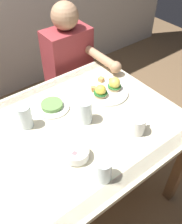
% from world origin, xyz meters
% --- Properties ---
extents(ground_plane, '(6.00, 6.00, 0.00)m').
position_xyz_m(ground_plane, '(0.00, 0.00, 0.00)').
color(ground_plane, brown).
extents(dining_table, '(1.20, 0.90, 0.74)m').
position_xyz_m(dining_table, '(0.00, 0.00, 0.63)').
color(dining_table, beige).
rests_on(dining_table, ground_plane).
extents(eggs_benedict_plate, '(0.27, 0.27, 0.09)m').
position_xyz_m(eggs_benedict_plate, '(0.35, 0.11, 0.77)').
color(eggs_benedict_plate, white).
rests_on(eggs_benedict_plate, dining_table).
extents(fruit_bowl, '(0.12, 0.12, 0.06)m').
position_xyz_m(fruit_bowl, '(-0.08, -0.18, 0.77)').
color(fruit_bowl, white).
rests_on(fruit_bowl, dining_table).
extents(coffee_mug, '(0.11, 0.08, 0.09)m').
position_xyz_m(coffee_mug, '(0.26, -0.23, 0.79)').
color(coffee_mug, white).
rests_on(coffee_mug, dining_table).
extents(water_glass_near, '(0.07, 0.07, 0.12)m').
position_xyz_m(water_glass_near, '(-0.05, -0.34, 0.79)').
color(water_glass_near, silver).
rests_on(water_glass_near, dining_table).
extents(water_glass_far, '(0.08, 0.08, 0.14)m').
position_xyz_m(water_glass_far, '(0.10, -0.00, 0.80)').
color(water_glass_far, silver).
rests_on(water_glass_far, dining_table).
extents(water_glass_extra, '(0.07, 0.07, 0.14)m').
position_xyz_m(water_glass_extra, '(-0.17, 0.16, 0.80)').
color(water_glass_extra, silver).
rests_on(water_glass_extra, dining_table).
extents(side_plate, '(0.20, 0.20, 0.04)m').
position_xyz_m(side_plate, '(0.01, 0.20, 0.75)').
color(side_plate, white).
rests_on(side_plate, dining_table).
extents(diner_person, '(0.34, 0.54, 1.14)m').
position_xyz_m(diner_person, '(0.40, 0.60, 0.65)').
color(diner_person, '#33333D').
rests_on(diner_person, ground_plane).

